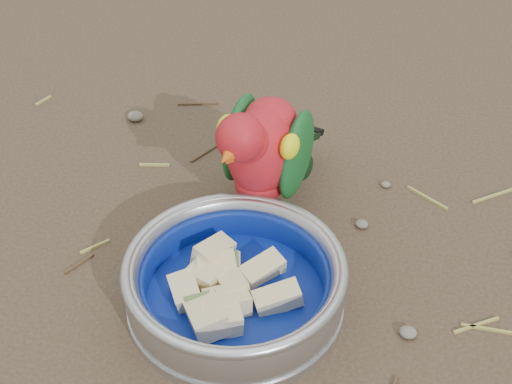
% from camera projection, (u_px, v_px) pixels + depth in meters
% --- Properties ---
extents(ground, '(60.00, 60.00, 0.00)m').
position_uv_depth(ground, '(271.00, 306.00, 0.82)').
color(ground, '#473629').
extents(food_bowl, '(0.23, 0.23, 0.02)m').
position_uv_depth(food_bowl, '(235.00, 300.00, 0.82)').
color(food_bowl, '#B2B2BA').
rests_on(food_bowl, ground).
extents(bowl_wall, '(0.23, 0.23, 0.04)m').
position_uv_depth(bowl_wall, '(235.00, 280.00, 0.80)').
color(bowl_wall, '#B2B2BA').
rests_on(bowl_wall, food_bowl).
extents(fruit_wedges, '(0.14, 0.14, 0.03)m').
position_uv_depth(fruit_wedges, '(235.00, 285.00, 0.80)').
color(fruit_wedges, beige).
rests_on(fruit_wedges, food_bowl).
extents(lory_parrot, '(0.12, 0.21, 0.16)m').
position_uv_depth(lory_parrot, '(262.00, 160.00, 0.88)').
color(lory_parrot, red).
rests_on(lory_parrot, ground).
extents(ground_debris, '(0.90, 0.80, 0.01)m').
position_uv_depth(ground_debris, '(276.00, 277.00, 0.85)').
color(ground_debris, '#A3994B').
rests_on(ground_debris, ground).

